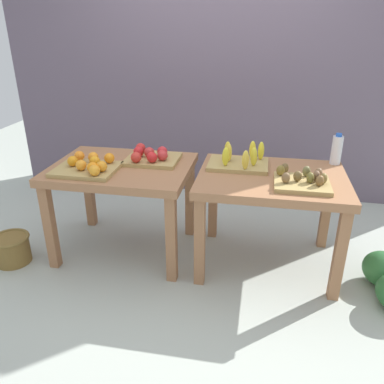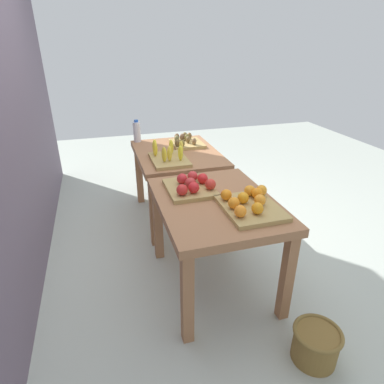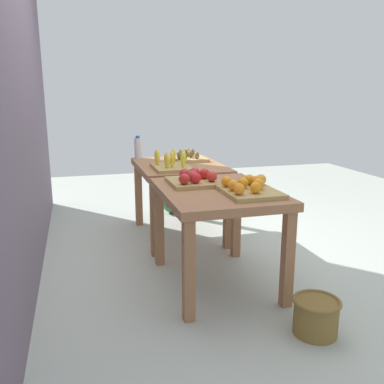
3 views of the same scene
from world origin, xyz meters
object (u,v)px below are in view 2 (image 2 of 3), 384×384
wicker_basket (316,344)px  kiwi_bin (186,142)px  apple_bin (192,186)px  banana_crate (169,157)px  orange_bin (249,204)px  water_bottle (137,132)px  watermelon_pile (181,173)px  display_table_left (215,213)px  display_table_right (177,162)px

wicker_basket → kiwi_bin: bearing=5.5°
apple_bin → banana_crate: size_ratio=0.91×
orange_bin → kiwi_bin: (1.50, 0.02, -0.01)m
apple_bin → water_bottle: water_bottle is taller
wicker_basket → watermelon_pile: bearing=1.7°
watermelon_pile → display_table_left: bearing=172.6°
display_table_right → wicker_basket: (-1.93, -0.35, -0.51)m
display_table_left → display_table_right: (1.12, 0.00, 0.00)m
water_bottle → watermelon_pile: bearing=-53.6°
display_table_left → water_bottle: size_ratio=4.38×
apple_bin → watermelon_pile: bearing=-11.9°
banana_crate → water_bottle: 0.74m
banana_crate → apple_bin: bearing=-178.5°
display_table_left → watermelon_pile: 2.10m
apple_bin → wicker_basket: apple_bin is taller
display_table_right → apple_bin: apple_bin is taller
watermelon_pile → wicker_basket: watermelon_pile is taller
kiwi_bin → wicker_basket: bearing=-174.5°
water_bottle → wicker_basket: (-2.40, -0.68, -0.72)m
display_table_right → banana_crate: 0.32m
orange_bin → water_bottle: 1.84m
display_table_right → water_bottle: bearing=35.3°
display_table_right → display_table_left: bearing=180.0°
banana_crate → display_table_left: bearing=-171.1°
wicker_basket → orange_bin: bearing=16.5°
apple_bin → wicker_basket: (-1.01, -0.47, -0.65)m
display_table_right → orange_bin: 1.32m
display_table_left → banana_crate: size_ratio=2.36×
orange_bin → banana_crate: size_ratio=1.00×
display_table_left → watermelon_pile: bearing=-7.4°
water_bottle → apple_bin: bearing=-171.4°
apple_bin → kiwi_bin: 1.15m
watermelon_pile → kiwi_bin: bearing=170.6°
banana_crate → water_bottle: size_ratio=1.85×
banana_crate → water_bottle: water_bottle is taller
display_table_left → watermelon_pile: (2.02, -0.26, -0.50)m
apple_bin → display_table_left: bearing=-148.8°
display_table_left → water_bottle: (1.59, 0.33, 0.22)m
banana_crate → watermelon_pile: 1.38m
kiwi_bin → display_table_left: bearing=173.7°
display_table_left → orange_bin: size_ratio=2.36×
banana_crate → watermelon_pile: bearing=-19.3°
orange_bin → apple_bin: size_ratio=1.10×
kiwi_bin → water_bottle: size_ratio=1.52×
display_table_right → wicker_basket: size_ratio=3.62×
display_table_left → banana_crate: banana_crate is taller
apple_bin → banana_crate: (0.68, 0.02, 0.00)m
apple_bin → banana_crate: bearing=1.5°
display_table_left → display_table_right: same height
banana_crate → kiwi_bin: 0.52m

